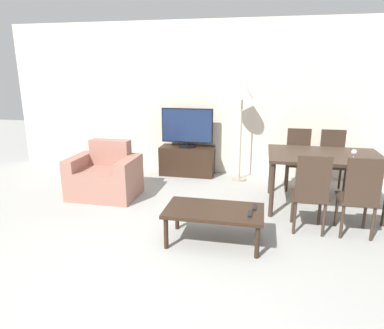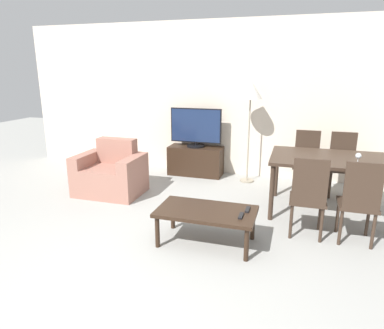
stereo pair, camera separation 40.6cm
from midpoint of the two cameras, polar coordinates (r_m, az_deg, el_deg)
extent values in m
plane|color=#9E9E99|center=(3.25, -12.71, -19.96)|extent=(18.00, 18.00, 0.00)
cube|color=beige|center=(6.25, 0.84, 10.79)|extent=(7.61, 0.06, 2.70)
cube|color=#9E6B5B|center=(5.39, -16.45, -2.95)|extent=(0.62, 0.73, 0.43)
cube|color=#9E6B5B|center=(5.50, -15.51, 1.96)|extent=(0.62, 0.20, 0.39)
cube|color=#9E6B5B|center=(5.56, -20.18, -1.74)|extent=(0.18, 0.73, 0.61)
cube|color=#9E6B5B|center=(5.19, -12.60, -2.35)|extent=(0.18, 0.73, 0.61)
cube|color=black|center=(6.24, -2.65, 0.62)|extent=(0.97, 0.41, 0.52)
cylinder|color=black|center=(6.17, -2.69, 3.10)|extent=(0.32, 0.32, 0.03)
cylinder|color=black|center=(6.16, -2.69, 3.46)|extent=(0.04, 0.04, 0.05)
cube|color=black|center=(6.10, -2.73, 6.49)|extent=(0.92, 0.04, 0.61)
cube|color=#19284C|center=(6.08, -2.78, 6.46)|extent=(0.89, 0.01, 0.57)
cube|color=black|center=(3.76, 0.60, -7.79)|extent=(1.07, 0.59, 0.04)
cylinder|color=black|center=(3.75, -7.51, -11.33)|extent=(0.05, 0.05, 0.36)
cylinder|color=black|center=(3.58, 7.58, -12.75)|extent=(0.05, 0.05, 0.36)
cylinder|color=black|center=(4.17, -5.33, -8.43)|extent=(0.05, 0.05, 0.36)
cylinder|color=black|center=(4.01, 8.13, -9.53)|extent=(0.05, 0.05, 0.36)
cube|color=#38281E|center=(4.86, 19.09, 1.37)|extent=(1.48, 1.02, 0.04)
cylinder|color=#38281E|center=(4.49, 10.67, -4.27)|extent=(0.06, 0.06, 0.73)
cylinder|color=#38281E|center=(5.35, 10.92, -1.06)|extent=(0.06, 0.06, 0.73)
cylinder|color=#38281E|center=(5.51, 25.23, -1.80)|extent=(0.06, 0.06, 0.73)
cube|color=#38281E|center=(4.22, 16.37, -5.09)|extent=(0.40, 0.40, 0.04)
cylinder|color=#38281E|center=(4.43, 13.90, -6.95)|extent=(0.04, 0.04, 0.41)
cylinder|color=#38281E|center=(4.46, 18.09, -7.14)|extent=(0.04, 0.04, 0.41)
cylinder|color=#38281E|center=(4.14, 14.03, -8.64)|extent=(0.04, 0.04, 0.41)
cylinder|color=#38281E|center=(4.17, 18.53, -8.82)|extent=(0.04, 0.04, 0.41)
cube|color=#38281E|center=(3.96, 16.85, -2.28)|extent=(0.37, 0.04, 0.51)
cube|color=#38281E|center=(5.69, 20.53, -0.14)|extent=(0.40, 0.40, 0.04)
cylinder|color=#38281E|center=(5.57, 18.91, -2.69)|extent=(0.04, 0.04, 0.41)
cylinder|color=#38281E|center=(5.62, 22.18, -2.85)|extent=(0.04, 0.04, 0.41)
cylinder|color=#38281E|center=(5.88, 18.55, -1.73)|extent=(0.04, 0.04, 0.41)
cylinder|color=#38281E|center=(5.93, 21.66, -1.88)|extent=(0.04, 0.04, 0.41)
cube|color=#38281E|center=(5.80, 20.54, 2.94)|extent=(0.37, 0.04, 0.51)
cube|color=#38281E|center=(4.29, 23.31, -5.37)|extent=(0.40, 0.40, 0.04)
cylinder|color=#38281E|center=(4.49, 20.58, -7.23)|extent=(0.04, 0.04, 0.41)
cylinder|color=#38281E|center=(4.56, 24.63, -7.35)|extent=(0.04, 0.04, 0.41)
cylinder|color=#38281E|center=(4.20, 21.21, -8.91)|extent=(0.04, 0.04, 0.41)
cylinder|color=#38281E|center=(4.27, 25.55, -9.00)|extent=(0.04, 0.04, 0.41)
cube|color=#38281E|center=(4.04, 24.20, -2.64)|extent=(0.37, 0.04, 0.51)
cube|color=#38281E|center=(5.63, 15.31, 0.15)|extent=(0.40, 0.40, 0.04)
cylinder|color=#38281E|center=(5.52, 13.56, -2.42)|extent=(0.04, 0.04, 0.41)
cylinder|color=#38281E|center=(5.55, 16.91, -2.60)|extent=(0.04, 0.04, 0.41)
cylinder|color=#38281E|center=(5.83, 13.49, -1.46)|extent=(0.04, 0.04, 0.41)
cylinder|color=#38281E|center=(5.85, 16.65, -1.63)|extent=(0.04, 0.04, 0.41)
cube|color=#38281E|center=(5.74, 15.41, 3.26)|extent=(0.37, 0.04, 0.51)
cylinder|color=gray|center=(6.04, 5.96, -2.44)|extent=(0.24, 0.24, 0.02)
cylinder|color=gray|center=(5.86, 6.15, 4.12)|extent=(0.02, 0.02, 1.38)
cone|color=beige|center=(5.75, 6.40, 12.33)|extent=(0.38, 0.38, 0.29)
cube|color=black|center=(3.64, 6.46, -8.21)|extent=(0.04, 0.15, 0.02)
cube|color=black|center=(3.81, 7.36, -7.14)|extent=(0.04, 0.15, 0.02)
cylinder|color=silver|center=(4.62, 23.02, 0.58)|extent=(0.06, 0.06, 0.01)
cylinder|color=silver|center=(4.61, 23.07, 1.05)|extent=(0.01, 0.01, 0.07)
sphere|color=silver|center=(4.59, 23.16, 1.88)|extent=(0.07, 0.07, 0.07)
camera|label=1|loc=(0.20, -92.56, -0.71)|focal=32.00mm
camera|label=2|loc=(0.20, 87.44, 0.71)|focal=32.00mm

